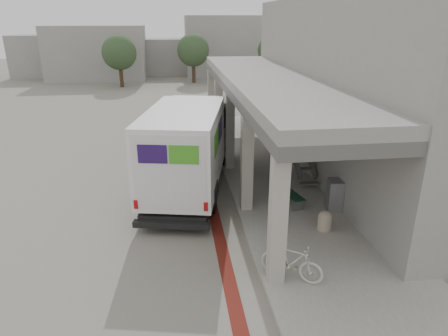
{
  "coord_description": "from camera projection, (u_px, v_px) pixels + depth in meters",
  "views": [
    {
      "loc": [
        -0.18,
        -11.5,
        6.12
      ],
      "look_at": [
        1.35,
        0.49,
        1.6
      ],
      "focal_mm": 32.0,
      "sensor_mm": 36.0,
      "label": 1
    }
  ],
  "objects": [
    {
      "name": "ground",
      "position": [
        184.0,
        222.0,
        12.85
      ],
      "size": [
        120.0,
        120.0,
        0.0
      ],
      "primitive_type": "plane",
      "color": "slate",
      "rests_on": "ground"
    },
    {
      "name": "bike_lane_stripe",
      "position": [
        210.0,
        194.0,
        14.83
      ],
      "size": [
        0.35,
        40.0,
        0.01
      ],
      "primitive_type": "cube",
      "color": "#5A1812",
      "rests_on": "ground"
    },
    {
      "name": "sidewalk",
      "position": [
        304.0,
        213.0,
        13.31
      ],
      "size": [
        4.4,
        28.0,
        0.12
      ],
      "primitive_type": "cube",
      "color": "gray",
      "rests_on": "ground"
    },
    {
      "name": "transit_building",
      "position": [
        342.0,
        89.0,
        16.65
      ],
      "size": [
        7.6,
        17.0,
        7.0
      ],
      "color": "gray",
      "rests_on": "ground"
    },
    {
      "name": "distant_backdrop",
      "position": [
        147.0,
        51.0,
        44.91
      ],
      "size": [
        28.0,
        10.0,
        6.5
      ],
      "color": "gray",
      "rests_on": "ground"
    },
    {
      "name": "tree_left",
      "position": [
        119.0,
        53.0,
        37.16
      ],
      "size": [
        3.2,
        3.2,
        4.8
      ],
      "color": "#38281C",
      "rests_on": "ground"
    },
    {
      "name": "tree_mid",
      "position": [
        193.0,
        50.0,
        39.85
      ],
      "size": [
        3.2,
        3.2,
        4.8
      ],
      "color": "#38281C",
      "rests_on": "ground"
    },
    {
      "name": "tree_right",
      "position": [
        274.0,
        50.0,
        39.87
      ],
      "size": [
        3.2,
        3.2,
        4.8
      ],
      "color": "#38281C",
      "rests_on": "ground"
    },
    {
      "name": "fedex_truck",
      "position": [
        189.0,
        145.0,
        14.84
      ],
      "size": [
        3.73,
        7.9,
        3.24
      ],
      "rotation": [
        0.0,
        0.0,
        -0.2
      ],
      "color": "black",
      "rests_on": "ground"
    },
    {
      "name": "bench",
      "position": [
        287.0,
        193.0,
        13.9
      ],
      "size": [
        0.81,
        1.86,
        0.43
      ],
      "rotation": [
        0.0,
        0.0,
        0.24
      ],
      "color": "slate",
      "rests_on": "sidewalk"
    },
    {
      "name": "bollard_near",
      "position": [
        325.0,
        220.0,
        12.03
      ],
      "size": [
        0.41,
        0.41,
        0.62
      ],
      "color": "tan",
      "rests_on": "sidewalk"
    },
    {
      "name": "bollard_far",
      "position": [
        274.0,
        175.0,
        15.59
      ],
      "size": [
        0.36,
        0.36,
        0.54
      ],
      "color": "tan",
      "rests_on": "sidewalk"
    },
    {
      "name": "utility_cabinet",
      "position": [
        334.0,
        195.0,
        13.25
      ],
      "size": [
        0.56,
        0.69,
        1.05
      ],
      "primitive_type": "cube",
      "rotation": [
        0.0,
        0.0,
        -0.16
      ],
      "color": "gray",
      "rests_on": "sidewalk"
    },
    {
      "name": "bicycle_cream",
      "position": [
        292.0,
        262.0,
        9.69
      ],
      "size": [
        1.56,
        1.28,
        0.96
      ],
      "primitive_type": "imported",
      "rotation": [
        0.0,
        0.0,
        0.96
      ],
      "color": "beige",
      "rests_on": "sidewalk"
    }
  ]
}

